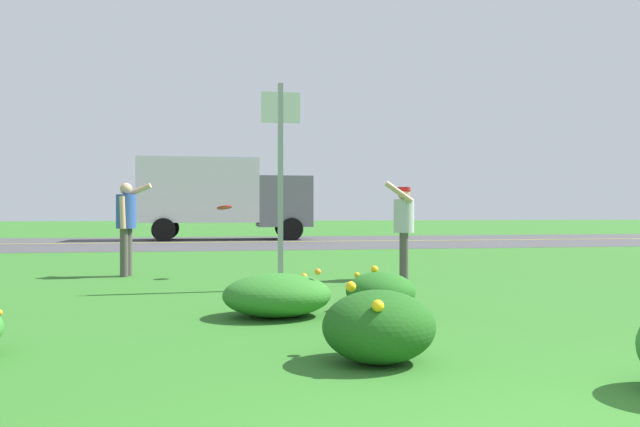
# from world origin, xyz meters

# --- Properties ---
(ground_plane) EXTENTS (120.00, 120.00, 0.00)m
(ground_plane) POSITION_xyz_m (0.00, 10.33, 0.00)
(ground_plane) COLOR #2D6B23
(highway_strip) EXTENTS (120.00, 9.65, 0.01)m
(highway_strip) POSITION_xyz_m (0.00, 20.66, 0.00)
(highway_strip) COLOR #424244
(highway_strip) RESTS_ON ground
(highway_center_stripe) EXTENTS (120.00, 0.16, 0.00)m
(highway_center_stripe) POSITION_xyz_m (0.00, 20.66, 0.01)
(highway_center_stripe) COLOR yellow
(highway_center_stripe) RESTS_ON ground
(daylily_clump_mid_center) EXTENTS (0.86, 0.79, 0.58)m
(daylily_clump_mid_center) POSITION_xyz_m (-0.63, 2.61, 0.27)
(daylily_clump_mid_center) COLOR #1E5619
(daylily_clump_mid_center) RESTS_ON ground
(daylily_clump_mid_left) EXTENTS (1.17, 0.94, 0.52)m
(daylily_clump_mid_left) POSITION_xyz_m (-1.18, 4.74, 0.23)
(daylily_clump_mid_left) COLOR #2D7526
(daylily_clump_mid_left) RESTS_ON ground
(daylily_clump_front_right) EXTENTS (0.79, 0.83, 0.51)m
(daylily_clump_front_right) POSITION_xyz_m (0.01, 4.90, 0.22)
(daylily_clump_front_right) COLOR #23661E
(daylily_clump_front_right) RESTS_ON ground
(sign_post_near_path) EXTENTS (0.56, 0.10, 2.98)m
(sign_post_near_path) POSITION_xyz_m (-0.92, 6.96, 1.79)
(sign_post_near_path) COLOR #93969B
(sign_post_near_path) RESTS_ON ground
(person_thrower_blue_shirt) EXTENTS (0.60, 0.53, 1.64)m
(person_thrower_blue_shirt) POSITION_xyz_m (-3.38, 9.25, 0.98)
(person_thrower_blue_shirt) COLOR #2D4C9E
(person_thrower_blue_shirt) RESTS_ON ground
(person_catcher_red_cap_gray_shirt) EXTENTS (0.54, 0.53, 1.64)m
(person_catcher_red_cap_gray_shirt) POSITION_xyz_m (1.25, 7.99, 0.94)
(person_catcher_red_cap_gray_shirt) COLOR #B2B2B7
(person_catcher_red_cap_gray_shirt) RESTS_ON ground
(frisbee_red) EXTENTS (0.27, 0.26, 0.10)m
(frisbee_red) POSITION_xyz_m (-1.70, 8.74, 1.20)
(frisbee_red) COLOR red
(box_truck_gray) EXTENTS (6.70, 2.46, 3.20)m
(box_truck_gray) POSITION_xyz_m (-1.60, 22.83, 1.80)
(box_truck_gray) COLOR slate
(box_truck_gray) RESTS_ON ground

